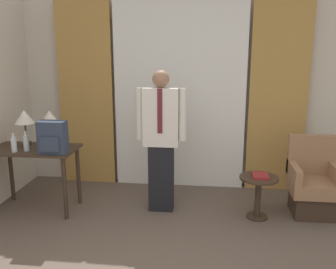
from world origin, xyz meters
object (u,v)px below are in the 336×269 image
Objects in this scene: backpack at (52,138)px; person at (161,136)px; table_lamp_right at (50,119)px; bottle_near_edge at (14,144)px; desk at (35,159)px; bottle_by_lamp at (26,143)px; book at (260,176)px; table_lamp_left at (24,118)px; armchair at (313,186)px; side_table at (258,190)px.

backpack is 0.22× the size of person.
bottle_near_edge is at bearing -133.27° from table_lamp_right.
backpack is at bearing -164.63° from person.
desk is at bearing -137.44° from table_lamp_right.
bottle_by_lamp reaches higher than book.
table_lamp_right reaches higher than backpack.
table_lamp_right is at bearing 46.73° from bottle_near_edge.
table_lamp_right is 1.86× the size of bottle_by_lamp.
bottle_near_edge is at bearing -152.20° from bottle_by_lamp.
table_lamp_left is at bearing 137.44° from desk.
armchair is (3.35, 0.38, -0.53)m from bottle_by_lamp.
table_lamp_left is 3.57m from armchair.
person is (1.52, 0.15, 0.28)m from desk.
bottle_by_lamp reaches higher than side_table.
bottle_near_edge reaches higher than book.
armchair is at bearing 6.50° from bottle_by_lamp.
bottle_near_edge is 1.03× the size of book.
table_lamp_left is at bearing 178.24° from book.
bottle_by_lamp reaches higher than desk.
table_lamp_right is at bearing 0.00° from table_lamp_left.
armchair reaches higher than book.
table_lamp_right is 2.59m from book.
table_lamp_right is 0.86× the size of side_table.
table_lamp_left is at bearing 178.21° from side_table.
table_lamp_left reaches higher than bottle_by_lamp.
book is (2.35, 0.23, -0.44)m from backpack.
book is at bearing 3.69° from bottle_by_lamp.
backpack is 0.40× the size of armchair.
person reaches higher than armchair.
desk is 2.68m from side_table.
bottle_by_lamp is 0.14× the size of person.
backpack is at bearing -9.68° from bottle_by_lamp.
desk is 0.48m from backpack.
table_lamp_right is 2.62m from side_table.
backpack is (0.16, -0.32, -0.15)m from table_lamp_right.
person is at bearing 5.75° from desk.
book is at bearing -1.98° from table_lamp_right.
person is 7.90× the size of book.
table_lamp_left is 0.25× the size of person.
bottle_by_lamp is 0.63× the size of backpack.
person is 1.29m from side_table.
bottle_near_edge is 0.24× the size of armchair.
person reaches higher than bottle_by_lamp.
table_lamp_left is 1.86× the size of bottle_by_lamp.
bottle_by_lamp reaches higher than armchair.
armchair is (3.47, 0.44, -0.53)m from bottle_near_edge.
person reaches higher than desk.
armchair is (3.00, 0.44, -0.62)m from backpack.
bottle_by_lamp is at bearing 27.80° from bottle_near_edge.
table_lamp_left is at bearing 180.00° from table_lamp_right.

